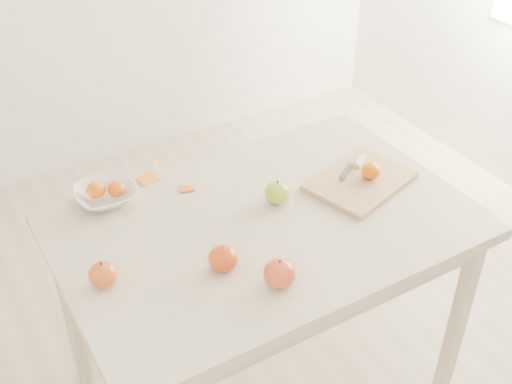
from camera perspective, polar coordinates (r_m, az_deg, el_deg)
ground at (r=2.42m, az=0.63°, el=-16.61°), size 3.50×3.50×0.00m
table at (r=1.95m, az=0.75°, el=-4.79°), size 1.20×0.80×0.75m
cutting_board at (r=2.05m, az=9.23°, el=0.96°), size 0.37×0.31×0.02m
board_tangerine at (r=2.05m, az=10.16°, el=1.90°), size 0.06×0.06×0.05m
fruit_bowl at (r=2.00m, az=-13.19°, el=-0.22°), size 0.18×0.18×0.05m
bowl_tangerine_near at (r=1.99m, az=-14.03°, el=0.19°), size 0.06×0.06×0.05m
bowl_tangerine_far at (r=1.98m, az=-12.30°, el=0.27°), size 0.06×0.06×0.05m
orange_peel_a at (r=2.07m, az=-9.59°, el=1.06°), size 0.07×0.06×0.01m
orange_peel_b at (r=2.02m, az=-6.13°, el=0.26°), size 0.05×0.05×0.01m
paring_knife at (r=2.12m, az=9.09°, el=2.62°), size 0.16×0.09×0.01m
apple_green at (r=1.94m, az=1.91°, el=-0.02°), size 0.08×0.08×0.07m
apple_red_c at (r=1.70m, az=-2.94°, el=-5.93°), size 0.08×0.08×0.07m
apple_red_b at (r=1.70m, az=-13.45°, el=-7.11°), size 0.07×0.07×0.07m
apple_red_e at (r=1.65m, az=2.10°, el=-7.23°), size 0.08×0.08×0.08m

